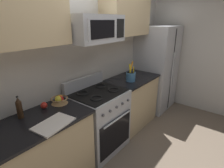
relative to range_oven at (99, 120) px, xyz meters
name	(u,v)px	position (x,y,z in m)	size (l,w,h in m)	color
ground_plane	(138,167)	(0.00, -0.69, -0.47)	(16.00, 16.00, 0.00)	#6B5B4C
wall_back	(78,62)	(0.00, 0.38, 0.83)	(8.00, 0.10, 2.60)	beige
counter_left	(40,158)	(-0.96, 0.00, -0.02)	(1.14, 0.62, 0.91)	tan
range_oven	(99,120)	(0.00, 0.00, 0.00)	(0.76, 0.67, 1.09)	#B2B5BA
counter_right	(131,101)	(0.89, 0.00, -0.02)	(1.01, 0.62, 0.91)	tan
refrigerator	(156,69)	(1.84, -0.02, 0.41)	(0.84, 0.73, 1.77)	#B2B5BA
wall_right	(199,49)	(2.35, -0.69, 0.83)	(0.10, 8.00, 2.60)	beige
microwave	(95,29)	(0.00, 0.03, 1.30)	(0.75, 0.44, 0.33)	#B2B5BA
upper_cabinets_left	(5,9)	(-0.96, 0.16, 1.49)	(1.13, 0.34, 0.67)	tan
upper_cabinets_right	(127,14)	(0.90, 0.16, 1.49)	(1.00, 0.34, 0.67)	tan
utensil_crock	(131,76)	(0.72, -0.07, 0.52)	(0.16, 0.16, 0.33)	teal
fruit_basket	(59,100)	(-0.53, 0.15, 0.48)	(0.21, 0.21, 0.10)	#9E7A4C
apple_loose	(44,105)	(-0.73, 0.18, 0.47)	(0.08, 0.08, 0.08)	red
cutting_board	(54,124)	(-0.86, -0.20, 0.44)	(0.38, 0.25, 0.02)	silver
bottle_soy	(19,108)	(-0.99, 0.19, 0.55)	(0.06, 0.06, 0.25)	#382314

